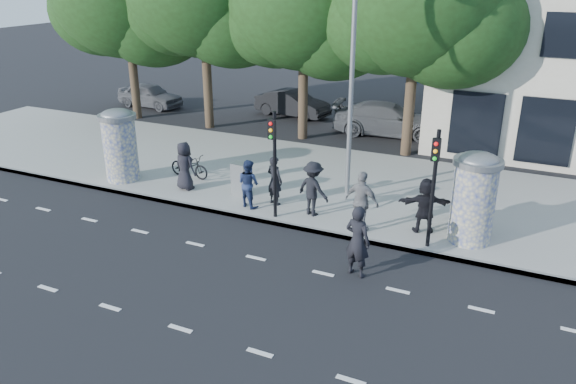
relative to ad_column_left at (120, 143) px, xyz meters
The scene contains 25 objects.
ground 8.63m from the ad_column_left, 32.01° to the right, with size 120.00×120.00×0.00m, color black.
sidewalk 7.94m from the ad_column_left, 22.62° to the left, with size 40.00×8.00×0.15m, color gray.
curb 7.41m from the ad_column_left, ahead, with size 40.00×0.10×0.16m, color slate.
lane_dash_near 9.95m from the ad_column_left, 42.94° to the right, with size 32.00×0.12×0.01m, color silver.
lane_dash_far 7.99m from the ad_column_left, 23.29° to the right, with size 32.00×0.12×0.01m, color silver.
ad_column_left is the anchor object (origin of this frame).
ad_column_right 12.40m from the ad_column_left, ahead, with size 1.36×1.36×2.65m.
traffic_pole_near 6.67m from the ad_column_left, ahead, with size 0.22×0.31×3.40m.
traffic_pole_far 11.44m from the ad_column_left, ahead, with size 0.22×0.31×3.40m.
street_lamp 8.90m from the ad_column_left, 14.94° to the left, with size 0.25×0.93×8.00m.
tree_near_left 10.07m from the ad_column_left, 65.71° to the left, with size 6.80×6.80×8.97m.
tree_center 12.62m from the ad_column_left, 41.88° to the left, with size 7.00×7.00×9.30m.
ped_a 2.74m from the ad_column_left, ahead, with size 0.84×0.55×1.73m, color black.
ped_b 6.17m from the ad_column_left, ahead, with size 0.60×0.40×1.66m, color black.
ped_c 5.49m from the ad_column_left, ahead, with size 0.78×0.60×1.60m, color navy.
ped_d 7.63m from the ad_column_left, ahead, with size 1.14×0.65×1.76m, color black.
ped_e 9.39m from the ad_column_left, ahead, with size 1.10×0.62×1.87m, color slate.
ped_f 11.10m from the ad_column_left, ahead, with size 1.56×0.56×1.68m, color black.
man_road 10.39m from the ad_column_left, 15.56° to the right, with size 0.71×0.47×1.95m, color black.
bicycle 2.62m from the ad_column_left, 29.50° to the left, with size 1.67×0.58×0.88m, color black.
cabinet_left 4.79m from the ad_column_left, ahead, with size 0.54×0.39×1.13m, color slate.
cabinet_right 12.32m from the ad_column_left, ahead, with size 0.59×0.43×1.23m, color slate.
car_left 12.37m from the ad_column_left, 123.11° to the left, with size 3.96×1.59×1.35m, color #54565B.
car_mid 11.98m from the ad_column_left, 82.73° to the left, with size 4.13×1.44×1.36m, color black.
car_right 12.69m from the ad_column_left, 55.59° to the left, with size 5.23×2.13×1.52m, color #525559.
Camera 1 is at (6.58, -10.68, 7.51)m, focal length 35.00 mm.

